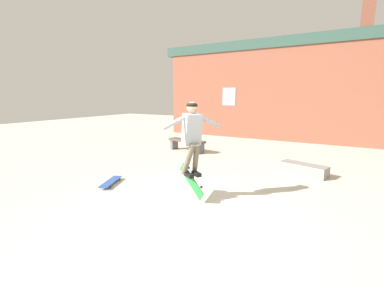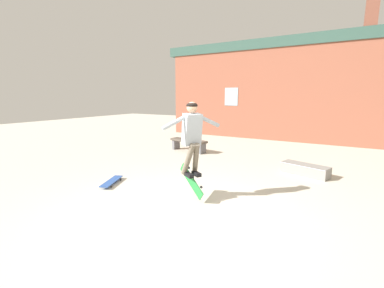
{
  "view_description": "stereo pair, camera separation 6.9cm",
  "coord_description": "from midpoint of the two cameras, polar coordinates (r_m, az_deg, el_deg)",
  "views": [
    {
      "loc": [
        2.31,
        -3.66,
        2.11
      ],
      "look_at": [
        -0.17,
        0.68,
        1.17
      ],
      "focal_mm": 24.0,
      "sensor_mm": 36.0,
      "label": 1
    },
    {
      "loc": [
        2.37,
        -3.63,
        2.11
      ],
      "look_at": [
        -0.17,
        0.68,
        1.17
      ],
      "focal_mm": 24.0,
      "sensor_mm": 36.0,
      "label": 2
    }
  ],
  "objects": [
    {
      "name": "skate_ledge",
      "position": [
        7.65,
        24.06,
        -5.2
      ],
      "size": [
        1.29,
        0.78,
        0.29
      ],
      "rotation": [
        0.0,
        0.0,
        -0.3
      ],
      "color": "gray",
      "rests_on": "ground_plane"
    },
    {
      "name": "building_backdrop",
      "position": [
        12.95,
        20.6,
        11.59
      ],
      "size": [
        12.8,
        0.52,
        5.96
      ],
      "color": "#93513D",
      "rests_on": "ground_plane"
    },
    {
      "name": "skateboard_flipping",
      "position": [
        5.3,
        0.25,
        -8.22
      ],
      "size": [
        0.73,
        0.35,
        0.66
      ],
      "rotation": [
        0.0,
        0.0,
        -0.39
      ],
      "color": "#237F38"
    },
    {
      "name": "park_bench",
      "position": [
        9.92,
        -0.59,
        0.27
      ],
      "size": [
        1.61,
        0.64,
        0.46
      ],
      "rotation": [
        0.0,
        0.0,
        -0.16
      ],
      "color": "brown",
      "rests_on": "ground_plane"
    },
    {
      "name": "skater",
      "position": [
        5.04,
        0.4,
        2.54
      ],
      "size": [
        0.75,
        1.09,
        1.48
      ],
      "rotation": [
        0.0,
        0.0,
        -0.58
      ],
      "color": "#9EA8B2"
    },
    {
      "name": "skateboard_resting",
      "position": [
        6.59,
        -17.15,
        -7.9
      ],
      "size": [
        0.53,
        0.88,
        0.08
      ],
      "rotation": [
        0.0,
        0.0,
        5.11
      ],
      "color": "#2D519E",
      "rests_on": "ground_plane"
    },
    {
      "name": "ground_plane",
      "position": [
        4.82,
        -2.06,
        -15.36
      ],
      "size": [
        40.0,
        40.0,
        0.0
      ],
      "primitive_type": "plane",
      "color": "beige"
    }
  ]
}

